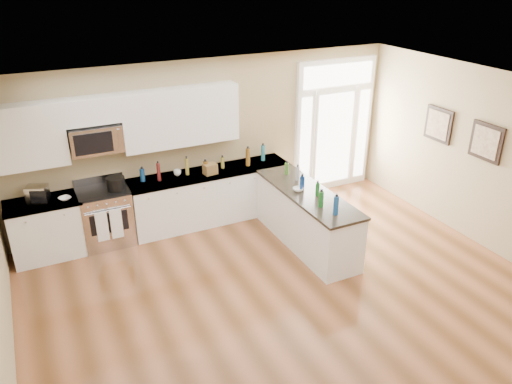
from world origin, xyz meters
The scene contains 20 objects.
ground centered at (0.00, 0.00, 0.00)m, with size 8.00×8.00×0.00m, color brown.
room_shell centered at (0.00, 0.00, 1.71)m, with size 8.00×8.00×8.00m.
back_cabinet_left centered at (-2.87, 3.69, 0.44)m, with size 1.10×0.66×0.94m.
back_cabinet_right centered at (-0.16, 3.69, 0.44)m, with size 2.85×0.66×0.94m.
peninsula_cabinet centered at (0.93, 2.24, 0.43)m, with size 0.69×2.32×0.94m.
upper_cabinet_left centered at (-2.88, 3.83, 1.93)m, with size 1.04×0.33×0.95m, color white.
upper_cabinet_right centered at (-0.57, 3.83, 1.93)m, with size 1.94×0.33×0.95m, color white.
upper_cabinet_short centered at (-1.95, 3.83, 2.20)m, with size 0.82×0.33×0.40m, color white.
microwave centered at (-1.95, 3.80, 1.76)m, with size 0.78×0.41×0.42m.
entry_door centered at (2.55, 3.95, 1.30)m, with size 1.70×0.10×2.60m.
wall_art_near centered at (3.47, 2.20, 1.70)m, with size 0.05×0.58×0.58m.
wall_art_far centered at (3.47, 1.20, 1.70)m, with size 0.05×0.58×0.58m.
kitchen_range centered at (-1.98, 3.69, 0.48)m, with size 0.79×0.70×1.08m.
stockpot centered at (-1.76, 3.61, 1.06)m, with size 0.29×0.29×0.22m, color black.
toaster_oven centered at (-2.90, 3.71, 1.07)m, with size 0.30×0.23×0.25m, color silver.
cardboard_box centered at (-0.19, 3.57, 1.03)m, with size 0.22×0.16×0.18m, color brown.
bowl_left centered at (-2.55, 3.60, 0.96)m, with size 0.17×0.17×0.04m, color white.
bowl_peninsula centered at (0.80, 2.32, 0.97)m, with size 0.17×0.17×0.05m, color white.
cup_counter centered at (-0.71, 3.76, 0.99)m, with size 0.12×0.12×0.10m, color white.
counter_bottles centered at (0.31, 3.01, 1.07)m, with size 2.38×2.45×0.32m.
Camera 1 is at (-2.91, -3.80, 4.24)m, focal length 35.00 mm.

